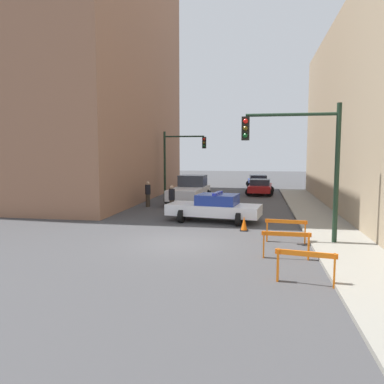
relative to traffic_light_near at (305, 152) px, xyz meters
The scene contains 15 objects.
ground_plane 5.94m from the traffic_light_near, behind, with size 120.00×120.00×0.00m, color #424244.
sidewalk_right 3.84m from the traffic_light_near, 25.81° to the right, with size 2.40×44.00×0.12m.
building_corner_left 23.01m from the traffic_light_near, 141.54° to the left, with size 14.00×20.00×24.17m.
traffic_light_near is the anchor object (origin of this frame).
traffic_light_far 16.68m from the traffic_light_near, 118.79° to the left, with size 3.44×0.35×5.20m.
police_car 6.34m from the traffic_light_near, 132.99° to the left, with size 4.92×2.80×1.52m.
white_truck 13.16m from the traffic_light_near, 119.88° to the left, with size 2.81×5.49×1.90m.
parked_car_near 17.55m from the traffic_light_near, 95.05° to the left, with size 2.44×4.40×1.31m.
parked_car_mid 23.71m from the traffic_light_near, 94.20° to the left, with size 2.48×4.42×1.31m.
pedestrian_crossing 9.32m from the traffic_light_near, 137.29° to the left, with size 0.47×0.47×1.66m.
pedestrian_corner 12.59m from the traffic_light_near, 135.40° to the left, with size 0.43×0.43×1.66m.
barrier_front 5.49m from the traffic_light_near, 95.46° to the right, with size 1.58×0.43×0.90m.
barrier_mid 3.74m from the traffic_light_near, 109.29° to the right, with size 1.60×0.18×0.90m.
barrier_back 2.98m from the traffic_light_near, behind, with size 1.60×0.29×0.90m.
traffic_cone 4.46m from the traffic_light_near, 137.98° to the left, with size 0.36×0.36×0.66m.
Camera 1 is at (3.00, -13.94, 3.48)m, focal length 35.00 mm.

